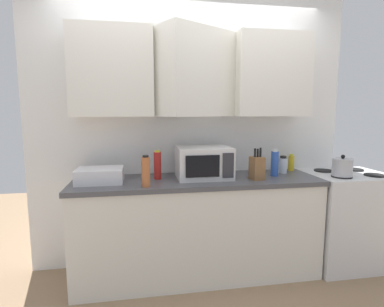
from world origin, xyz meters
name	(u,v)px	position (x,y,z in m)	size (l,w,h in m)	color
wall_back_with_cabinets	(193,103)	(0.00, -0.07, 1.57)	(3.05, 0.63, 2.60)	white
counter_run	(197,227)	(0.00, -0.30, 0.45)	(2.18, 0.63, 0.90)	white
stove_range	(345,218)	(1.48, -0.32, 0.45)	(0.76, 0.64, 0.91)	silver
kettle	(342,167)	(1.31, -0.46, 0.99)	(0.18, 0.18, 0.19)	#B2B2B7
microwave	(204,163)	(0.06, -0.28, 1.04)	(0.48, 0.37, 0.28)	silver
dish_rack	(100,175)	(-0.84, -0.30, 0.96)	(0.38, 0.30, 0.12)	silver
knife_block	(257,168)	(0.51, -0.42, 1.00)	(0.11, 0.13, 0.28)	brown
bottle_spice_jar	(146,172)	(-0.46, -0.52, 1.02)	(0.07, 0.07, 0.25)	#BC6638
bottle_clear_tall	(283,165)	(0.86, -0.19, 0.98)	(0.08, 0.08, 0.17)	silver
bottle_blue_cleaner	(275,163)	(0.73, -0.30, 1.02)	(0.07, 0.07, 0.25)	#2D56B7
bottle_red_sauce	(158,165)	(-0.35, -0.26, 1.02)	(0.06, 0.06, 0.26)	red
bottle_yellow_mustard	(291,163)	(1.00, -0.10, 0.98)	(0.06, 0.06, 0.17)	gold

